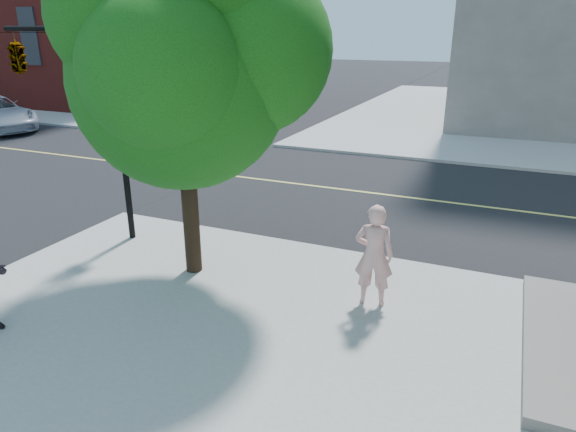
% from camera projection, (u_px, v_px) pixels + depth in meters
% --- Properties ---
extents(ground, '(140.00, 140.00, 0.00)m').
position_uv_depth(ground, '(156.00, 222.00, 12.89)').
color(ground, black).
rests_on(ground, ground).
extents(road_ew, '(140.00, 9.00, 0.01)m').
position_uv_depth(road_ew, '(242.00, 177.00, 16.77)').
color(road_ew, black).
rests_on(road_ew, ground).
extents(road_ns, '(9.00, 140.00, 0.01)m').
position_uv_depth(road_ns, '(0.00, 195.00, 14.96)').
color(road_ns, black).
rests_on(road_ns, ground).
extents(sidewalk_nw, '(26.00, 25.00, 0.12)m').
position_uv_depth(sidewalk_nw, '(84.00, 90.00, 40.03)').
color(sidewalk_nw, '#A5A5A4').
rests_on(sidewalk_nw, ground).
extents(man_on_phone, '(0.71, 0.52, 1.78)m').
position_uv_depth(man_on_phone, '(374.00, 255.00, 8.59)').
color(man_on_phone, '#DCA29E').
rests_on(man_on_phone, sidewalk_se).
extents(street_tree, '(4.69, 4.26, 6.22)m').
position_uv_depth(street_tree, '(185.00, 54.00, 8.69)').
color(street_tree, black).
rests_on(street_tree, sidewalk_se).
extents(signal_pole, '(4.11, 0.47, 4.64)m').
position_uv_depth(signal_pole, '(31.00, 60.00, 11.22)').
color(signal_pole, black).
rests_on(signal_pole, sidewalk_se).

